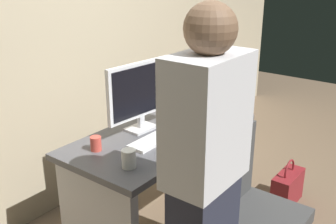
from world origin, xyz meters
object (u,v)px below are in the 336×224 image
keyboard (157,138)px  handbag (287,188)px  cell_phone (210,118)px  cup_by_monitor (96,144)px  cup_near_keyboard (129,159)px  mouse (184,123)px  desk (162,164)px  person_at_desk (205,182)px  office_chair (251,221)px  book_stack (191,103)px  monitor (140,92)px

keyboard → handbag: bearing=-30.0°
cell_phone → cup_by_monitor: bearing=176.5°
cup_near_keyboard → cup_by_monitor: (0.04, 0.30, -0.01)m
mouse → desk: bearing=164.1°
mouse → keyboard: bearing=-179.7°
person_at_desk → handbag: person_at_desk is taller
office_chair → handbag: size_ratio=2.49×
book_stack → handbag: 1.02m
desk → monitor: bearing=109.8°
office_chair → book_stack: bearing=55.4°
monitor → keyboard: 0.32m
desk → office_chair: office_chair is taller
person_at_desk → monitor: size_ratio=3.03×
cup_by_monitor → book_stack: size_ratio=0.39×
cup_near_keyboard → keyboard: bearing=15.9°
person_at_desk → cup_near_keyboard: person_at_desk is taller
person_at_desk → keyboard: person_at_desk is taller
office_chair → person_at_desk: bearing=171.3°
keyboard → office_chair: bearing=-90.8°
office_chair → handbag: office_chair is taller
office_chair → book_stack: 1.03m
person_at_desk → cell_phone: 1.08m
keyboard → cup_by_monitor: (-0.34, 0.19, 0.03)m
cup_near_keyboard → cell_phone: size_ratio=0.72×
monitor → handbag: bearing=-39.7°
book_stack → desk: bearing=-171.3°
cup_by_monitor → monitor: bearing=-0.2°
mouse → cup_by_monitor: size_ratio=1.16×
office_chair → monitor: bearing=85.2°
person_at_desk → cell_phone: bearing=30.2°
desk → keyboard: keyboard is taller
person_at_desk → book_stack: person_at_desk is taller
desk → monitor: size_ratio=2.46×
desk → handbag: bearing=-35.6°
monitor → keyboard: bearing=-108.9°
desk → mouse: 0.31m
keyboard → cup_by_monitor: size_ratio=4.98×
cell_phone → mouse: bearing=176.2°
person_at_desk → cell_phone: person_at_desk is taller
handbag → book_stack: bearing=121.4°
cup_near_keyboard → cell_phone: bearing=2.5°
office_chair → person_at_desk: 0.58m
office_chair → cup_near_keyboard: (-0.37, 0.56, 0.36)m
mouse → handbag: bearing=-39.9°
mouse → handbag: (0.64, -0.54, -0.62)m
cell_phone → keyboard: bearing=-174.3°
mouse → cell_phone: 0.24m
book_stack → handbag: (0.40, -0.65, -0.67)m
keyboard → cup_by_monitor: 0.39m
monitor → mouse: size_ratio=5.41×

